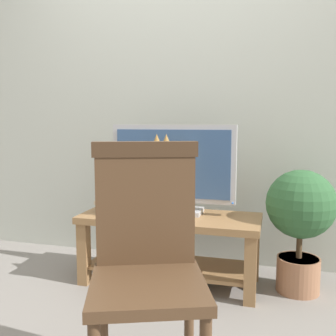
% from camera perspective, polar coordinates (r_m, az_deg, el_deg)
% --- Properties ---
extents(ground_plane, '(12.00, 12.00, 0.00)m').
position_cam_1_polar(ground_plane, '(2.26, -4.11, -21.53)').
color(ground_plane, gray).
extents(back_wall, '(7.00, 0.12, 2.80)m').
position_cam_1_polar(back_wall, '(3.03, 2.65, 12.98)').
color(back_wall, '#B7BCB2').
rests_on(back_wall, ground).
extents(tv_stand, '(1.18, 0.47, 0.46)m').
position_cam_1_polar(tv_stand, '(2.61, 0.30, -10.01)').
color(tv_stand, olive).
rests_on(tv_stand, ground).
extents(tv, '(0.84, 0.20, 0.60)m').
position_cam_1_polar(tv, '(2.59, 0.74, 0.04)').
color(tv, '#B7B7BC').
rests_on(tv, tv_stand).
extents(media_box, '(0.35, 0.29, 0.07)m').
position_cam_1_polar(media_box, '(2.48, -0.67, -6.71)').
color(media_box, '#BCBCC1').
rests_on(media_box, tv_stand).
extents(cat, '(0.21, 0.30, 0.47)m').
position_cam_1_polar(cat, '(2.42, -0.74, -1.86)').
color(cat, olive).
rests_on(cat, media_box).
extents(wooden_chair, '(0.53, 0.53, 1.00)m').
position_cam_1_polar(wooden_chair, '(1.48, -3.13, -12.72)').
color(wooden_chair, '#513823').
rests_on(wooden_chair, ground).
extents(book_stack, '(0.26, 0.19, 0.11)m').
position_cam_1_polar(book_stack, '(2.71, -7.78, -5.15)').
color(book_stack, '#33477A').
rests_on(book_stack, tv_stand).
extents(potted_plant, '(0.43, 0.43, 0.78)m').
position_cam_1_polar(potted_plant, '(2.56, 18.97, -6.80)').
color(potted_plant, '#9E6B4C').
rests_on(potted_plant, ground).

